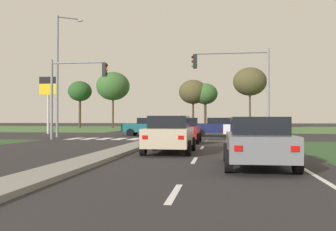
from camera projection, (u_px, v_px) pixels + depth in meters
ground_plane at (168, 136)px, 32.64m from camera, size 200.00×200.00×0.00m
grass_verge_far_left at (31, 128)px, 60.37m from camera, size 35.00×35.00×0.01m
median_island_near at (99, 157)px, 13.81m from camera, size 1.20×22.00×0.14m
median_island_far at (191, 128)px, 57.41m from camera, size 1.20×36.00×0.14m
lane_dash_near at (174, 193)px, 7.44m from camera, size 0.14×2.00×0.01m
lane_dash_second at (194, 160)px, 13.39m from camera, size 0.14×2.00×0.01m
lane_dash_third at (202, 148)px, 19.33m from camera, size 0.14×2.00×0.01m
lane_dash_fourth at (206, 141)px, 25.28m from camera, size 0.14×2.00×0.01m
edge_line_right at (287, 159)px, 13.88m from camera, size 0.14×24.00×0.01m
stop_bar_near at (211, 141)px, 25.19m from camera, size 6.40×0.50×0.01m
crosswalk_bar_near at (75, 139)px, 28.35m from camera, size 0.70×2.80×0.01m
crosswalk_bar_second at (90, 139)px, 28.20m from camera, size 0.70×2.80×0.01m
crosswalk_bar_third at (105, 139)px, 28.04m from camera, size 0.70×2.80×0.01m
crosswalk_bar_fourth at (120, 139)px, 27.89m from camera, size 0.70×2.80×0.01m
crosswalk_bar_fifth at (135, 139)px, 27.73m from camera, size 0.70×2.80×0.01m
car_beige_near at (170, 134)px, 16.35m from camera, size 2.04×4.18×1.61m
car_navy_second at (218, 127)px, 32.44m from camera, size 4.60×2.02×1.59m
car_blue_fourth at (168, 125)px, 48.92m from camera, size 2.10×4.28×1.48m
car_red_fifth at (184, 130)px, 23.36m from camera, size 1.98×4.34×1.56m
car_white_sixth at (250, 128)px, 29.36m from camera, size 4.29×2.09×1.57m
car_grey_seventh at (258, 142)px, 11.52m from camera, size 2.04×4.32×1.54m
car_teal_eighth at (149, 127)px, 33.26m from camera, size 4.59×2.00×1.58m
traffic_signal_near_left at (72, 85)px, 26.96m from camera, size 4.27×0.32×5.75m
traffic_signal_near_right at (241, 77)px, 25.35m from camera, size 5.22×0.32×6.19m
street_lamp_second at (59, 70)px, 30.47m from camera, size 1.89×1.24×9.83m
pedestrian_at_median at (180, 121)px, 42.36m from camera, size 0.34×0.34×1.87m
fuel_price_totem at (48, 92)px, 37.79m from camera, size 1.80×0.24×5.71m
treeline_near at (80, 91)px, 64.63m from camera, size 4.03×4.03×7.96m
treeline_second at (113, 86)px, 62.16m from camera, size 5.49×5.49×9.23m
treeline_third at (193, 92)px, 62.17m from camera, size 4.68×4.68×7.94m
treeline_fourth at (205, 94)px, 62.00m from camera, size 4.05×4.05×7.35m
treeline_fifth at (250, 82)px, 57.84m from camera, size 5.11×5.11×9.40m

